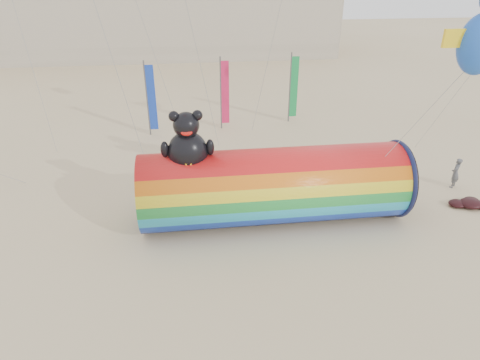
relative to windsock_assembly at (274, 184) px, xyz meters
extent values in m
plane|color=#CCB58C|center=(-2.11, -1.94, -1.86)|extent=(160.00, 160.00, 0.00)
cylinder|color=red|center=(0.01, 0.00, -0.09)|extent=(12.09, 3.53, 3.53)
torus|color=#0F1438|center=(5.94, 0.00, -0.09)|extent=(0.24, 3.70, 3.70)
cylinder|color=black|center=(6.08, 0.00, -0.09)|extent=(0.06, 3.49, 3.49)
ellipsoid|color=black|center=(-3.82, 0.00, 1.82)|extent=(1.72, 1.54, 1.81)
ellipsoid|color=yellow|center=(-3.82, -0.55, 1.72)|extent=(0.89, 0.39, 0.78)
sphere|color=black|center=(-3.82, 0.00, 3.03)|extent=(1.11, 1.11, 1.11)
sphere|color=black|center=(-4.30, 0.00, 3.43)|extent=(0.44, 0.44, 0.44)
sphere|color=black|center=(-3.33, 0.00, 3.43)|extent=(0.44, 0.44, 0.44)
ellipsoid|color=red|center=(-3.82, -0.45, 2.88)|extent=(0.49, 0.18, 0.31)
ellipsoid|color=black|center=(-4.77, -0.10, 2.02)|extent=(0.36, 0.36, 0.73)
ellipsoid|color=black|center=(-2.86, -0.10, 2.02)|extent=(0.36, 0.36, 0.73)
imported|color=#505257|center=(10.38, 1.92, -1.02)|extent=(0.72, 0.71, 1.68)
ellipsoid|color=#35090C|center=(10.04, -0.21, -1.65)|extent=(1.17, 0.99, 0.41)
ellipsoid|color=#35090C|center=(9.44, -0.06, -1.70)|extent=(0.91, 0.77, 0.32)
ellipsoid|color=#35090C|center=(10.34, 0.19, -1.72)|extent=(0.78, 0.66, 0.27)
cylinder|color=#59595E|center=(-6.38, 12.16, 0.74)|extent=(0.10, 0.10, 5.20)
cube|color=#183BB5|center=(-6.07, 12.16, 0.79)|extent=(0.56, 0.06, 4.50)
cylinder|color=#59595E|center=(-1.25, 12.84, 0.74)|extent=(0.10, 0.10, 5.20)
cube|color=#D61E52|center=(-0.94, 12.84, 0.79)|extent=(0.56, 0.06, 4.50)
cylinder|color=#59595E|center=(3.99, 13.71, 0.74)|extent=(0.10, 0.10, 5.20)
cube|color=#158E42|center=(4.30, 13.71, 0.79)|extent=(0.56, 0.06, 4.50)
ellipsoid|color=blue|center=(6.03, -3.52, 6.64)|extent=(1.53, 1.19, 2.04)
camera|label=1|loc=(-3.78, -17.02, 9.03)|focal=32.00mm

